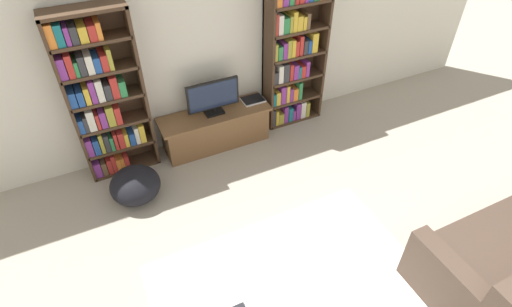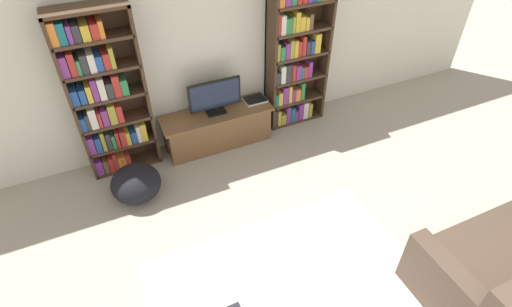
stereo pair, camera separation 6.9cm
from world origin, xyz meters
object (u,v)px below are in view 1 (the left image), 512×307
(bookshelf_left, at_px, (103,99))
(laptop, at_px, (253,100))
(beanbag_ottoman, at_px, (135,185))
(bookshelf_right, at_px, (292,54))
(television, at_px, (213,97))
(tv_stand, at_px, (216,128))

(bookshelf_left, bearing_deg, laptop, -1.76)
(laptop, bearing_deg, beanbag_ottoman, -161.75)
(bookshelf_right, relative_size, television, 3.00)
(bookshelf_right, distance_m, beanbag_ottoman, 2.59)
(tv_stand, bearing_deg, bookshelf_right, 5.04)
(bookshelf_left, relative_size, tv_stand, 1.39)
(bookshelf_left, bearing_deg, television, -4.81)
(bookshelf_left, relative_size, television, 3.00)
(bookshelf_right, distance_m, television, 1.21)
(bookshelf_left, xyz_separation_m, beanbag_ottoman, (0.06, -0.64, -0.81))
(bookshelf_right, height_order, tv_stand, bookshelf_right)
(bookshelf_left, xyz_separation_m, television, (1.26, -0.11, -0.26))
(bookshelf_right, height_order, beanbag_ottoman, bookshelf_right)
(laptop, xyz_separation_m, beanbag_ottoman, (-1.77, -0.58, -0.32))
(television, xyz_separation_m, beanbag_ottoman, (-1.20, -0.53, -0.55))
(bookshelf_left, bearing_deg, bookshelf_right, -0.05)
(bookshelf_left, xyz_separation_m, bookshelf_right, (2.43, -0.00, 0.03))
(tv_stand, bearing_deg, bookshelf_left, 175.22)
(bookshelf_left, distance_m, laptop, 1.89)
(television, distance_m, laptop, 0.62)
(beanbag_ottoman, bearing_deg, bookshelf_right, 15.07)
(tv_stand, relative_size, television, 2.15)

